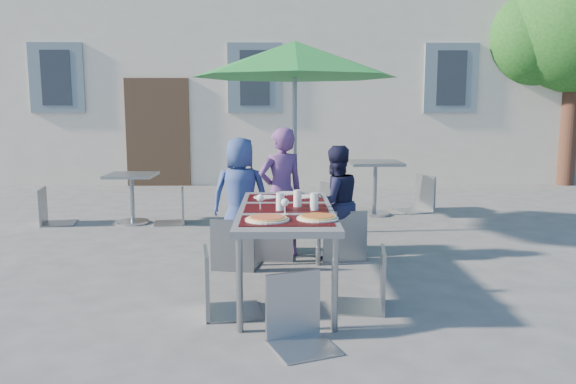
{
  "coord_description": "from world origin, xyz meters",
  "views": [
    {
      "loc": [
        0.51,
        -4.12,
        1.6
      ],
      "look_at": [
        0.59,
        1.5,
        0.76
      ],
      "focal_mm": 35.0,
      "sensor_mm": 36.0,
      "label": 1
    }
  ],
  "objects_px": {
    "bg_chair_r_0": "(175,185)",
    "bg_chair_r_1": "(420,171)",
    "chair_5": "(299,269)",
    "bg_chair_l_0": "(49,184)",
    "pizza_near_left": "(267,218)",
    "chair_0": "(234,212)",
    "chair_4": "(371,243)",
    "patio_umbrella": "(295,61)",
    "cafe_table_1": "(375,177)",
    "pizza_near_right": "(318,217)",
    "child_2": "(335,203)",
    "chair_1": "(272,204)",
    "cafe_table_0": "(132,191)",
    "chair_3": "(219,243)",
    "child_0": "(240,196)",
    "bg_chair_l_1": "(333,179)",
    "chair_2": "(343,203)",
    "dining_table": "(286,214)",
    "child_1": "(281,193)"
  },
  "relations": [
    {
      "from": "child_0",
      "to": "chair_0",
      "type": "relative_size",
      "value": 1.31
    },
    {
      "from": "bg_chair_r_0",
      "to": "bg_chair_r_1",
      "type": "relative_size",
      "value": 0.87
    },
    {
      "from": "chair_2",
      "to": "bg_chair_r_1",
      "type": "xyz_separation_m",
      "value": [
        1.52,
        2.85,
        0.02
      ]
    },
    {
      "from": "chair_0",
      "to": "bg_chair_l_0",
      "type": "distance_m",
      "value": 3.52
    },
    {
      "from": "chair_2",
      "to": "patio_umbrella",
      "type": "bearing_deg",
      "value": 110.51
    },
    {
      "from": "pizza_near_left",
      "to": "chair_0",
      "type": "height_order",
      "value": "chair_0"
    },
    {
      "from": "chair_0",
      "to": "bg_chair_l_1",
      "type": "bearing_deg",
      "value": 66.59
    },
    {
      "from": "child_0",
      "to": "child_2",
      "type": "bearing_deg",
      "value": 169.6
    },
    {
      "from": "child_1",
      "to": "bg_chair_l_0",
      "type": "xyz_separation_m",
      "value": [
        -3.19,
        1.75,
        -0.13
      ]
    },
    {
      "from": "pizza_near_right",
      "to": "bg_chair_l_0",
      "type": "height_order",
      "value": "bg_chair_l_0"
    },
    {
      "from": "dining_table",
      "to": "child_2",
      "type": "relative_size",
      "value": 1.52
    },
    {
      "from": "child_0",
      "to": "patio_umbrella",
      "type": "height_order",
      "value": "patio_umbrella"
    },
    {
      "from": "bg_chair_r_0",
      "to": "bg_chair_l_1",
      "type": "distance_m",
      "value": 2.35
    },
    {
      "from": "chair_4",
      "to": "dining_table",
      "type": "bearing_deg",
      "value": 149.72
    },
    {
      "from": "pizza_near_right",
      "to": "patio_umbrella",
      "type": "height_order",
      "value": "patio_umbrella"
    },
    {
      "from": "chair_4",
      "to": "chair_5",
      "type": "height_order",
      "value": "chair_4"
    },
    {
      "from": "pizza_near_left",
      "to": "chair_4",
      "type": "relative_size",
      "value": 0.36
    },
    {
      "from": "chair_0",
      "to": "chair_1",
      "type": "xyz_separation_m",
      "value": [
        0.37,
        0.34,
        0.02
      ]
    },
    {
      "from": "pizza_near_left",
      "to": "bg_chair_l_0",
      "type": "distance_m",
      "value": 4.68
    },
    {
      "from": "chair_0",
      "to": "patio_umbrella",
      "type": "xyz_separation_m",
      "value": [
        0.64,
        1.59,
        1.59
      ]
    },
    {
      "from": "chair_0",
      "to": "chair_4",
      "type": "xyz_separation_m",
      "value": [
        1.18,
        -1.14,
        -0.04
      ]
    },
    {
      "from": "bg_chair_r_1",
      "to": "cafe_table_0",
      "type": "bearing_deg",
      "value": -168.1
    },
    {
      "from": "chair_0",
      "to": "chair_4",
      "type": "bearing_deg",
      "value": -44.04
    },
    {
      "from": "patio_umbrella",
      "to": "cafe_table_1",
      "type": "bearing_deg",
      "value": 45.12
    },
    {
      "from": "dining_table",
      "to": "chair_5",
      "type": "relative_size",
      "value": 2.04
    },
    {
      "from": "dining_table",
      "to": "chair_0",
      "type": "height_order",
      "value": "chair_0"
    },
    {
      "from": "dining_table",
      "to": "chair_3",
      "type": "height_order",
      "value": "chair_3"
    },
    {
      "from": "cafe_table_0",
      "to": "bg_chair_l_0",
      "type": "bearing_deg",
      "value": -177.96
    },
    {
      "from": "patio_umbrella",
      "to": "cafe_table_1",
      "type": "height_order",
      "value": "patio_umbrella"
    },
    {
      "from": "pizza_near_right",
      "to": "bg_chair_r_0",
      "type": "distance_m",
      "value": 3.92
    },
    {
      "from": "child_2",
      "to": "bg_chair_r_1",
      "type": "distance_m",
      "value": 3.22
    },
    {
      "from": "bg_chair_l_0",
      "to": "dining_table",
      "type": "bearing_deg",
      "value": -42.63
    },
    {
      "from": "child_2",
      "to": "bg_chair_r_1",
      "type": "xyz_separation_m",
      "value": [
        1.6,
        2.8,
        0.02
      ]
    },
    {
      "from": "chair_0",
      "to": "bg_chair_l_1",
      "type": "height_order",
      "value": "chair_0"
    },
    {
      "from": "patio_umbrella",
      "to": "chair_0",
      "type": "bearing_deg",
      "value": -111.88
    },
    {
      "from": "chair_4",
      "to": "pizza_near_left",
      "type": "bearing_deg",
      "value": -169.77
    },
    {
      "from": "chair_5",
      "to": "bg_chair_r_1",
      "type": "relative_size",
      "value": 0.85
    },
    {
      "from": "pizza_near_right",
      "to": "bg_chair_r_1",
      "type": "bearing_deg",
      "value": 66.75
    },
    {
      "from": "chair_2",
      "to": "pizza_near_left",
      "type": "bearing_deg",
      "value": -115.47
    },
    {
      "from": "child_0",
      "to": "chair_0",
      "type": "height_order",
      "value": "child_0"
    },
    {
      "from": "bg_chair_l_0",
      "to": "bg_chair_l_1",
      "type": "relative_size",
      "value": 1.05
    },
    {
      "from": "chair_5",
      "to": "bg_chair_l_0",
      "type": "xyz_separation_m",
      "value": [
        -3.3,
        4.04,
        0.04
      ]
    },
    {
      "from": "child_2",
      "to": "cafe_table_1",
      "type": "relative_size",
      "value": 1.5
    },
    {
      "from": "child_0",
      "to": "child_2",
      "type": "height_order",
      "value": "child_0"
    },
    {
      "from": "pizza_near_right",
      "to": "patio_umbrella",
      "type": "bearing_deg",
      "value": 92.08
    },
    {
      "from": "chair_4",
      "to": "bg_chair_r_0",
      "type": "bearing_deg",
      "value": 122.68
    },
    {
      "from": "chair_3",
      "to": "cafe_table_1",
      "type": "distance_m",
      "value": 4.49
    },
    {
      "from": "cafe_table_1",
      "to": "child_2",
      "type": "bearing_deg",
      "value": -108.83
    },
    {
      "from": "chair_0",
      "to": "bg_chair_l_0",
      "type": "relative_size",
      "value": 1.02
    },
    {
      "from": "child_0",
      "to": "pizza_near_right",
      "type": "bearing_deg",
      "value": 115.49
    }
  ]
}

